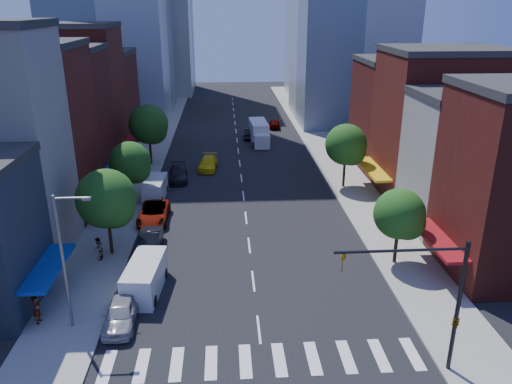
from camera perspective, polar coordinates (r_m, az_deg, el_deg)
ground at (r=33.24m, az=0.33°, el=-15.42°), size 220.00×220.00×0.00m
sidewalk_left at (r=70.40m, az=-12.24°, el=4.06°), size 5.00×120.00×0.15m
sidewalk_right at (r=71.08m, az=8.17°, el=4.48°), size 5.00×120.00×0.15m
crosswalk at (r=30.87m, az=0.74°, el=-18.68°), size 19.00×3.00×0.01m
bldg_left_2 at (r=52.31m, az=-25.14°, el=5.89°), size 12.00×9.00×16.00m
bldg_left_3 at (r=60.21m, az=-22.30°, el=7.52°), size 12.00×8.00×15.00m
bldg_left_4 at (r=67.99m, az=-20.27°, el=9.99°), size 12.00×9.00×17.00m
bldg_left_5 at (r=77.35m, az=-18.21°, el=9.87°), size 12.00×10.00×13.00m
bldg_right_1 at (r=49.58m, az=24.04°, el=2.91°), size 12.00×8.00×12.00m
bldg_right_2 at (r=57.04m, az=20.25°, el=7.13°), size 12.00×10.00×15.00m
bldg_right_3 at (r=66.29m, az=16.78°, el=8.37°), size 12.00×10.00×13.00m
traffic_signal at (r=29.59m, az=21.07°, el=-12.30°), size 7.24×2.24×8.00m
streetlight at (r=32.79m, az=-20.99°, el=-6.69°), size 2.25×0.25×9.00m
tree_left_near at (r=41.58m, az=-16.56°, el=-0.98°), size 4.80×4.80×7.30m
tree_left_mid at (r=51.87m, az=-14.04°, el=3.13°), size 4.20×4.20×6.65m
tree_left_far at (r=65.05m, az=-12.05°, el=7.40°), size 5.00×5.00×7.75m
tree_right_near at (r=40.34m, az=16.28°, el=-2.66°), size 4.00×4.00×6.20m
tree_right_far at (r=56.41m, az=10.39°, el=5.16°), size 4.60×4.60×7.20m
parked_car_front at (r=34.41m, az=-15.19°, el=-13.18°), size 2.01×4.87×1.65m
parked_car_second at (r=43.22m, az=-12.04°, el=-5.57°), size 1.77×5.01×1.65m
parked_car_third at (r=48.86m, az=-11.60°, el=-2.39°), size 2.73×5.91×1.64m
parked_car_rear at (r=59.85m, az=-8.88°, el=2.07°), size 2.58×5.55×1.57m
cargo_van_near at (r=37.17m, az=-12.62°, el=-9.60°), size 2.72×5.71×2.36m
cargo_van_far at (r=54.59m, az=-11.47°, el=0.36°), size 2.24×5.09×2.13m
taxi at (r=63.51m, az=-5.49°, el=3.29°), size 2.62×5.44×1.53m
traffic_car_oncoming at (r=78.42m, az=-0.70°, el=6.75°), size 2.04×4.93×1.59m
traffic_car_far at (r=85.15m, az=2.14°, el=7.82°), size 2.12×4.49×1.48m
box_truck at (r=75.29m, az=0.35°, el=6.74°), size 2.78×8.07×3.21m
pedestrian_near at (r=35.95m, az=-23.75°, el=-12.17°), size 0.52×0.75×1.98m
pedestrian_far at (r=42.45m, az=-17.58°, el=-6.21°), size 0.78×0.97×1.89m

